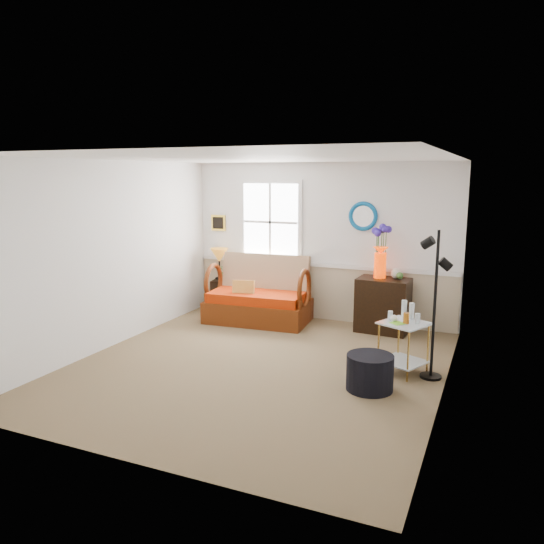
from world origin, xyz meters
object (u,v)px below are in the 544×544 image
at_px(side_table, 403,348).
at_px(floor_lamp, 435,306).
at_px(ottoman, 370,372).
at_px(loveseat, 258,290).
at_px(lamp_stand, 221,295).
at_px(cabinet, 383,305).

relative_size(side_table, floor_lamp, 0.36).
bearing_deg(ottoman, floor_lamp, 47.50).
bearing_deg(loveseat, lamp_stand, 151.50).
xyz_separation_m(lamp_stand, side_table, (3.51, -1.78, 0.04)).
distance_m(side_table, ottoman, 0.73).
bearing_deg(loveseat, side_table, -32.57).
distance_m(loveseat, floor_lamp, 3.28).
bearing_deg(side_table, loveseat, 152.07).
relative_size(side_table, ottoman, 1.20).
xyz_separation_m(side_table, floor_lamp, (0.35, -0.03, 0.57)).
bearing_deg(floor_lamp, cabinet, 133.63).
height_order(loveseat, ottoman, loveseat).
relative_size(cabinet, ottoman, 1.58).
xyz_separation_m(side_table, ottoman, (-0.25, -0.68, -0.11)).
relative_size(loveseat, ottoman, 3.11).
bearing_deg(loveseat, ottoman, -45.85).
xyz_separation_m(lamp_stand, ottoman, (3.26, -2.46, -0.07)).
relative_size(lamp_stand, floor_lamp, 0.31).
bearing_deg(cabinet, ottoman, -78.76).
xyz_separation_m(lamp_stand, floor_lamp, (3.86, -1.81, 0.62)).
distance_m(cabinet, floor_lamp, 1.97).
relative_size(loveseat, cabinet, 1.97).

